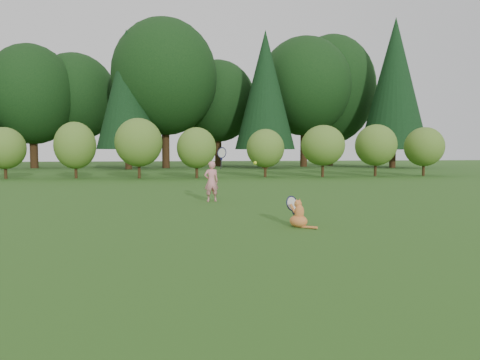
{
  "coord_description": "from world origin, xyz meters",
  "views": [
    {
      "loc": [
        -1.1,
        -7.4,
        1.28
      ],
      "look_at": [
        0.2,
        0.8,
        0.7
      ],
      "focal_mm": 30.0,
      "sensor_mm": 36.0,
      "label": 1
    }
  ],
  "objects": [
    {
      "name": "tennis_ball",
      "position": [
        0.61,
        1.26,
        1.04
      ],
      "size": [
        0.08,
        0.08,
        0.08
      ],
      "color": "#ADCC18",
      "rests_on": "ground"
    },
    {
      "name": "ground",
      "position": [
        0.0,
        0.0,
        0.0
      ],
      "size": [
        100.0,
        100.0,
        0.0
      ],
      "primitive_type": "plane",
      "color": "#2A4D15",
      "rests_on": "ground"
    },
    {
      "name": "cat",
      "position": [
        0.95,
        -0.83,
        0.25
      ],
      "size": [
        0.47,
        0.71,
        0.65
      ],
      "rotation": [
        0.0,
        0.0,
        0.37
      ],
      "color": "#CC5027",
      "rests_on": "ground"
    },
    {
      "name": "child",
      "position": [
        -0.21,
        2.9,
        0.55
      ],
      "size": [
        0.61,
        0.4,
        1.56
      ],
      "rotation": [
        0.0,
        0.0,
        3.32
      ],
      "color": "pink",
      "rests_on": "ground"
    },
    {
      "name": "woodland_backdrop",
      "position": [
        0.0,
        23.0,
        7.5
      ],
      "size": [
        48.0,
        10.0,
        15.0
      ],
      "primitive_type": null,
      "color": "black",
      "rests_on": "ground"
    },
    {
      "name": "shrub_row",
      "position": [
        0.0,
        13.0,
        1.4
      ],
      "size": [
        28.0,
        3.0,
        2.8
      ],
      "primitive_type": null,
      "color": "#5B7A26",
      "rests_on": "ground"
    }
  ]
}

